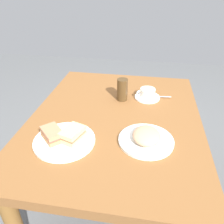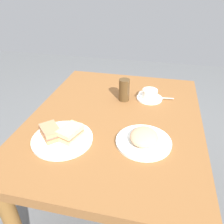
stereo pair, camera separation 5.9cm
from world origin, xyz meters
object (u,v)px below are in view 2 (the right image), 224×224
(sandwich_plate, at_px, (62,139))
(coffee_saucer, at_px, (149,98))
(drinking_glass, at_px, (124,90))
(sandwich_front, at_px, (71,133))
(sandwich_back, at_px, (51,132))
(coffee_cup, at_px, (150,93))
(dining_table, at_px, (115,131))
(side_plate, at_px, (143,142))
(spoon, at_px, (163,98))

(sandwich_plate, height_order, coffee_saucer, sandwich_plate)
(coffee_saucer, relative_size, drinking_glass, 1.16)
(sandwich_front, relative_size, sandwich_back, 1.01)
(sandwich_back, relative_size, coffee_cup, 1.15)
(sandwich_back, bearing_deg, dining_table, -44.52)
(dining_table, relative_size, coffee_cup, 10.12)
(sandwich_plate, distance_m, coffee_saucer, 0.61)
(coffee_cup, height_order, drinking_glass, drinking_glass)
(sandwich_back, bearing_deg, drinking_glass, -30.28)
(dining_table, xyz_separation_m, sandwich_back, (-0.26, 0.25, 0.14))
(sandwich_plate, height_order, side_plate, same)
(side_plate, bearing_deg, dining_table, 41.99)
(dining_table, xyz_separation_m, spoon, (0.25, -0.24, 0.11))
(sandwich_plate, relative_size, drinking_glass, 2.10)
(sandwich_front, xyz_separation_m, side_plate, (0.05, -0.33, -0.03))
(dining_table, xyz_separation_m, side_plate, (-0.19, -0.17, 0.11))
(dining_table, xyz_separation_m, coffee_saucer, (0.24, -0.16, 0.10))
(dining_table, relative_size, sandwich_front, 8.70)
(spoon, xyz_separation_m, side_plate, (-0.44, 0.07, -0.01))
(dining_table, bearing_deg, drinking_glass, -3.32)
(sandwich_plate, height_order, coffee_cup, coffee_cup)
(coffee_saucer, height_order, drinking_glass, drinking_glass)
(sandwich_back, bearing_deg, coffee_saucer, -39.88)
(sandwich_front, xyz_separation_m, spoon, (0.49, -0.40, -0.03))
(sandwich_front, xyz_separation_m, coffee_saucer, (0.48, -0.32, -0.03))
(drinking_glass, bearing_deg, spoon, -76.72)
(spoon, bearing_deg, sandwich_plate, 138.80)
(coffee_saucer, bearing_deg, dining_table, 145.87)
(sandwich_plate, distance_m, sandwich_front, 0.05)
(sandwich_back, xyz_separation_m, coffee_cup, (0.50, -0.41, -0.00))
(coffee_cup, relative_size, drinking_glass, 0.86)
(sandwich_front, distance_m, sandwich_back, 0.09)
(dining_table, bearing_deg, sandwich_back, 135.48)
(dining_table, distance_m, coffee_cup, 0.32)
(sandwich_plate, xyz_separation_m, side_plate, (0.06, -0.37, 0.00))
(coffee_cup, bearing_deg, spoon, -83.34)
(drinking_glass, bearing_deg, sandwich_plate, 155.01)
(coffee_saucer, bearing_deg, coffee_cup, 103.92)
(sandwich_back, bearing_deg, coffee_cup, -39.81)
(coffee_cup, bearing_deg, coffee_saucer, -76.08)
(sandwich_front, distance_m, spoon, 0.64)
(coffee_saucer, distance_m, spoon, 0.08)
(drinking_glass, bearing_deg, coffee_saucer, -73.27)
(spoon, relative_size, drinking_glass, 0.74)
(drinking_glass, bearing_deg, sandwich_back, 149.72)
(sandwich_back, height_order, side_plate, sandwich_back)
(spoon, bearing_deg, dining_table, 135.71)
(sandwich_front, xyz_separation_m, drinking_glass, (0.44, -0.17, 0.03))
(sandwich_plate, bearing_deg, coffee_cup, -36.02)
(coffee_cup, bearing_deg, dining_table, 146.05)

